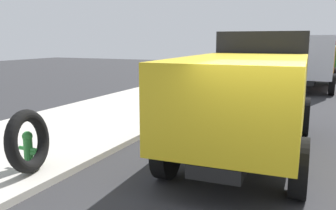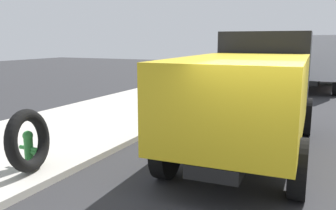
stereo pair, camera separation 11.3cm
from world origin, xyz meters
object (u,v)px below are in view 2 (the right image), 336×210
loose_tire (28,141)px  dump_truck_orange (314,61)px  dump_truck_yellow (252,87)px  fire_hydrant (29,147)px

loose_tire → dump_truck_orange: bearing=-14.6°
loose_tire → dump_truck_orange: size_ratio=0.18×
dump_truck_yellow → dump_truck_orange: bearing=-3.4°
loose_tire → dump_truck_yellow: 5.27m
loose_tire → dump_truck_orange: 17.36m
loose_tire → dump_truck_orange: dump_truck_orange is taller
fire_hydrant → loose_tire: size_ratio=0.59×
fire_hydrant → loose_tire: 0.48m
fire_hydrant → dump_truck_orange: 17.19m
fire_hydrant → loose_tire: (-0.27, -0.30, 0.25)m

